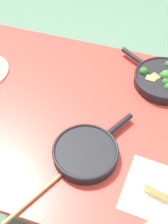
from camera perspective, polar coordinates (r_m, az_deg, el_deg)
name	(u,v)px	position (r m, az deg, el deg)	size (l,w,h in m)	color
ground_plane	(84,193)	(1.92, 0.00, -14.52)	(14.00, 14.00, 0.00)	#51755B
dining_table_red	(84,125)	(1.37, 0.00, -2.43)	(1.36, 0.96, 0.72)	red
skillet_broccoli	(164,79)	(1.47, 14.37, 5.83)	(0.37, 0.30, 0.08)	black
skillet_eggs	(86,152)	(1.17, 0.40, -7.36)	(0.26, 0.36, 0.05)	black
wooden_spoon	(58,177)	(1.14, -4.76, -11.75)	(0.20, 0.36, 0.02)	#A87A4C
cheese_block	(159,185)	(1.13, 13.62, -12.80)	(0.10, 0.09, 0.05)	#EFD67A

